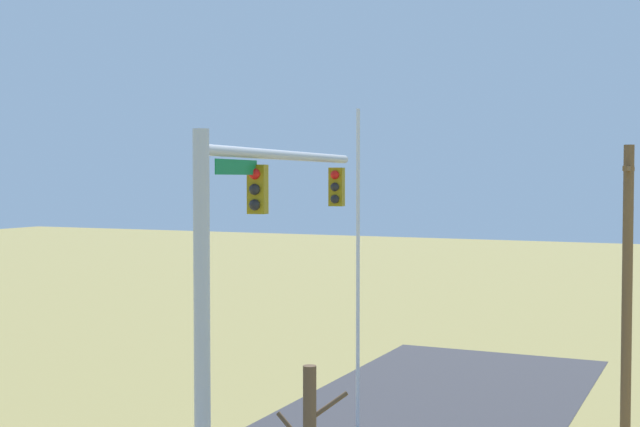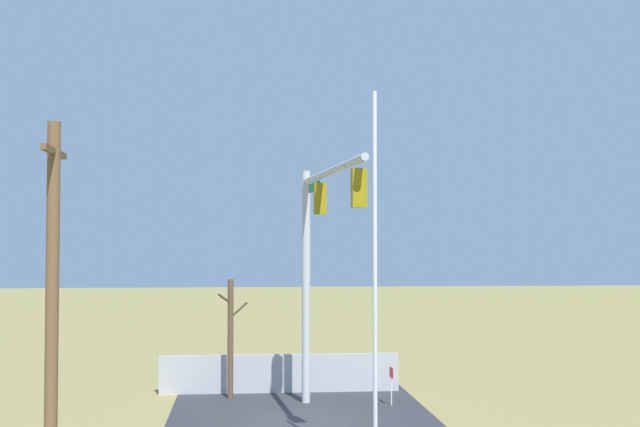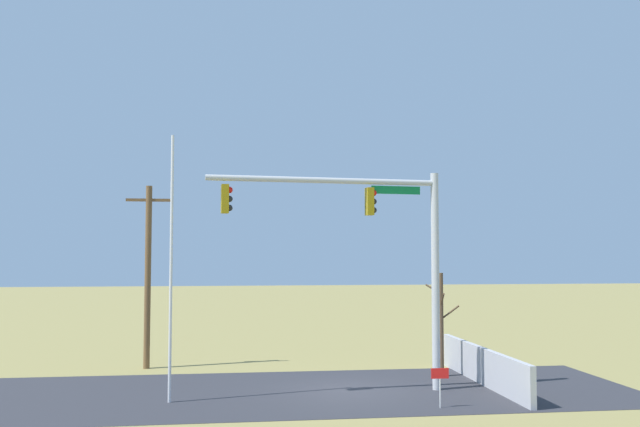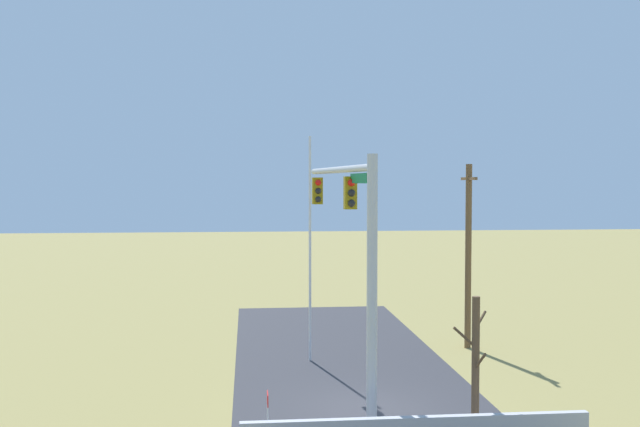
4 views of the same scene
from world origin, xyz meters
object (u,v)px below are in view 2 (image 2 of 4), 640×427
at_px(open_sign, 391,377).
at_px(signal_mast, 318,239).
at_px(utility_pole, 52,305).
at_px(bare_tree, 231,337).
at_px(flagpole, 375,283).

bearing_deg(open_sign, signal_mast, 118.58).
height_order(signal_mast, utility_pole, utility_pole).
bearing_deg(bare_tree, signal_mast, -138.76).
relative_size(signal_mast, bare_tree, 2.04).
height_order(flagpole, utility_pole, flagpole).
relative_size(flagpole, utility_pole, 1.13).
bearing_deg(open_sign, utility_pole, 139.14).
xyz_separation_m(signal_mast, open_sign, (1.36, -2.51, -4.45)).
xyz_separation_m(flagpole, bare_tree, (10.07, 3.32, -2.25)).
distance_m(flagpole, bare_tree, 10.84).
relative_size(signal_mast, open_sign, 6.71).
relative_size(utility_pole, open_sign, 6.26).
distance_m(signal_mast, flagpole, 7.11).
height_order(utility_pole, open_sign, utility_pole).
xyz_separation_m(signal_mast, flagpole, (-7.01, -0.64, -1.04)).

